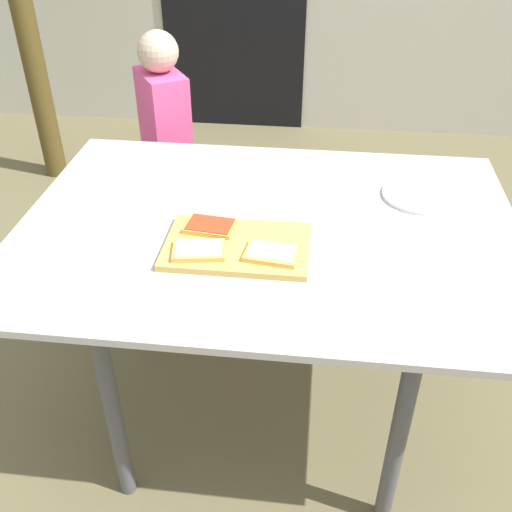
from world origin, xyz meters
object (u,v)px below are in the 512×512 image
at_px(dining_table, 268,248).
at_px(pizza_slice_near_right, 272,253).
at_px(pizza_slice_far_left, 210,226).
at_px(plate_white_right, 421,195).
at_px(cutting_board, 237,246).
at_px(child_left, 167,149).
at_px(pizza_slice_near_left, 199,250).

height_order(dining_table, pizza_slice_near_right, pizza_slice_near_right).
xyz_separation_m(dining_table, pizza_slice_far_left, (-0.15, -0.07, 0.10)).
distance_m(pizza_slice_near_right, plate_white_right, 0.55).
height_order(cutting_board, plate_white_right, cutting_board).
distance_m(dining_table, child_left, 0.88).
bearing_deg(plate_white_right, child_left, 149.48).
xyz_separation_m(cutting_board, plate_white_right, (0.50, 0.33, -0.00)).
bearing_deg(pizza_slice_far_left, pizza_slice_near_left, -94.02).
distance_m(dining_table, pizza_slice_near_left, 0.26).
relative_size(dining_table, plate_white_right, 6.10).
distance_m(pizza_slice_near_right, pizza_slice_far_left, 0.20).
xyz_separation_m(dining_table, pizza_slice_near_right, (0.03, -0.17, 0.10)).
relative_size(pizza_slice_near_left, child_left, 0.14).
height_order(pizza_slice_far_left, child_left, child_left).
height_order(pizza_slice_near_left, plate_white_right, pizza_slice_near_left).
bearing_deg(plate_white_right, cutting_board, -146.28).
height_order(pizza_slice_near_right, child_left, child_left).
xyz_separation_m(dining_table, cutting_board, (-0.07, -0.13, 0.09)).
distance_m(cutting_board, pizza_slice_far_left, 0.10).
relative_size(plate_white_right, child_left, 0.22).
relative_size(pizza_slice_near_right, child_left, 0.13).
bearing_deg(pizza_slice_near_right, pizza_slice_far_left, 148.27).
relative_size(cutting_board, pizza_slice_near_right, 2.64).
relative_size(dining_table, child_left, 1.31).
bearing_deg(cutting_board, dining_table, 62.25).
bearing_deg(pizza_slice_far_left, dining_table, 23.98).
bearing_deg(plate_white_right, pizza_slice_near_right, -137.05).
bearing_deg(child_left, dining_table, -57.17).
relative_size(dining_table, cutting_board, 3.71).
relative_size(dining_table, pizza_slice_near_left, 9.69).
bearing_deg(plate_white_right, pizza_slice_near_left, -146.82).
relative_size(cutting_board, pizza_slice_near_left, 2.61).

